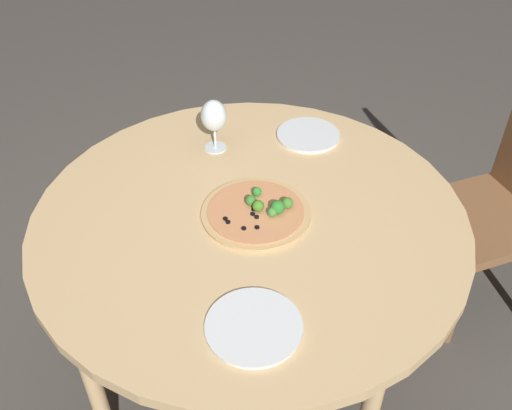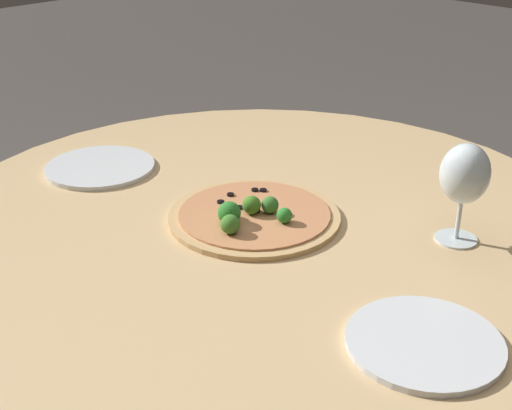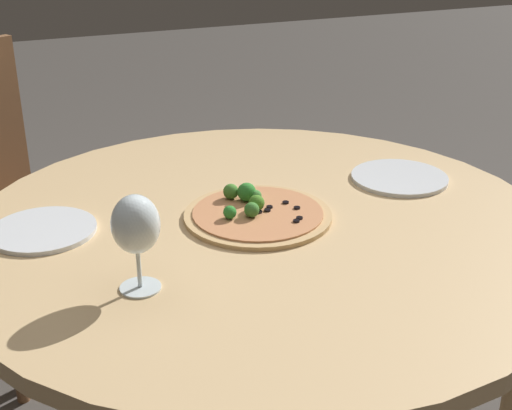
{
  "view_description": "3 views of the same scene",
  "coord_description": "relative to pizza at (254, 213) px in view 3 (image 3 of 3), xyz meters",
  "views": [
    {
      "loc": [
        -0.24,
        1.21,
        1.79
      ],
      "look_at": [
        -0.02,
        -0.0,
        0.75
      ],
      "focal_mm": 40.0,
      "sensor_mm": 36.0,
      "label": 1
    },
    {
      "loc": [
        -0.84,
        -0.82,
        1.31
      ],
      "look_at": [
        -0.02,
        -0.0,
        0.75
      ],
      "focal_mm": 50.0,
      "sensor_mm": 36.0,
      "label": 2
    },
    {
      "loc": [
        1.24,
        -0.54,
        1.36
      ],
      "look_at": [
        -0.02,
        -0.0,
        0.75
      ],
      "focal_mm": 50.0,
      "sensor_mm": 36.0,
      "label": 3
    }
  ],
  "objects": [
    {
      "name": "dining_table",
      "position": [
        0.02,
        0.01,
        -0.07
      ],
      "size": [
        1.25,
        1.25,
        0.72
      ],
      "color": "tan",
      "rests_on": "ground_plane"
    },
    {
      "name": "pizza",
      "position": [
        0.0,
        0.0,
        0.0
      ],
      "size": [
        0.32,
        0.32,
        0.06
      ],
      "color": "tan",
      "rests_on": "dining_table"
    },
    {
      "name": "wine_glass",
      "position": [
        0.2,
        -0.3,
        0.11
      ],
      "size": [
        0.08,
        0.08,
        0.18
      ],
      "color": "silver",
      "rests_on": "dining_table"
    },
    {
      "name": "plate_near",
      "position": [
        -0.1,
        -0.42,
        -0.01
      ],
      "size": [
        0.22,
        0.22,
        0.01
      ],
      "color": "silver",
      "rests_on": "dining_table"
    },
    {
      "name": "plate_far",
      "position": [
        -0.06,
        0.4,
        -0.01
      ],
      "size": [
        0.23,
        0.23,
        0.01
      ],
      "color": "silver",
      "rests_on": "dining_table"
    }
  ]
}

